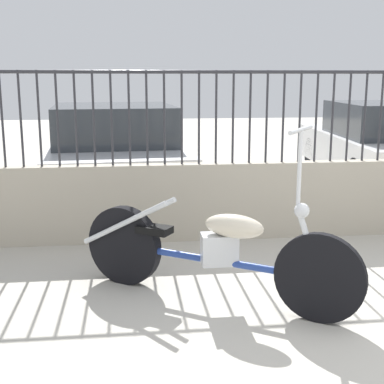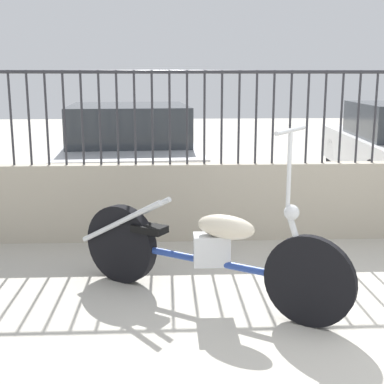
# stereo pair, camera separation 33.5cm
# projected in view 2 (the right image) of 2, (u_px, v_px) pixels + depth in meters

# --- Properties ---
(low_wall) EXTENTS (9.64, 0.18, 0.83)m
(low_wall) POSITION_uv_depth(u_px,v_px,m) (320.00, 200.00, 5.84)
(low_wall) COLOR #B2A893
(low_wall) RESTS_ON ground_plane
(fence_railing) EXTENTS (9.64, 0.04, 0.97)m
(fence_railing) POSITION_uv_depth(u_px,v_px,m) (325.00, 104.00, 5.62)
(fence_railing) COLOR #2D2D33
(fence_railing) RESTS_ON low_wall
(motorcycle_blue) EXTENTS (2.04, 1.41, 1.41)m
(motorcycle_blue) POSITION_uv_depth(u_px,v_px,m) (193.00, 249.00, 4.22)
(motorcycle_blue) COLOR black
(motorcycle_blue) RESTS_ON ground_plane
(car_silver) EXTENTS (2.17, 4.28, 1.34)m
(car_silver) POSITION_uv_depth(u_px,v_px,m) (129.00, 149.00, 8.12)
(car_silver) COLOR black
(car_silver) RESTS_ON ground_plane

